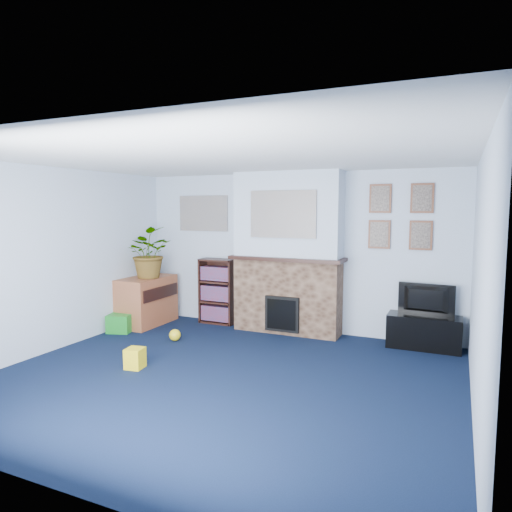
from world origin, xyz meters
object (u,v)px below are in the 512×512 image
at_px(sideboard, 147,303).
at_px(bookshelf, 218,292).
at_px(tv_stand, 424,332).
at_px(television, 425,300).

bearing_deg(sideboard, bookshelf, 27.54).
relative_size(tv_stand, television, 1.29).
bearing_deg(sideboard, tv_stand, 6.20).
bearing_deg(bookshelf, tv_stand, -1.38).
bearing_deg(television, sideboard, 11.42).
height_order(tv_stand, sideboard, sideboard).
relative_size(tv_stand, bookshelf, 0.89).
distance_m(television, sideboard, 4.23).
xyz_separation_m(tv_stand, sideboard, (-4.19, -0.46, 0.12)).
relative_size(television, sideboard, 0.74).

